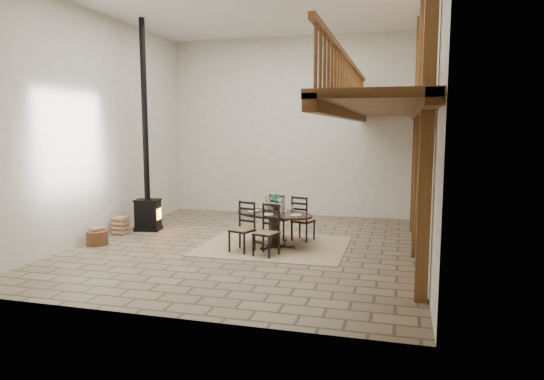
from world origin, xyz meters
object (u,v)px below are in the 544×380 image
(dining_table, at_px, (274,227))
(log_basket, at_px, (97,237))
(wood_stove, at_px, (147,183))
(log_stack, at_px, (121,225))

(dining_table, distance_m, log_basket, 3.78)
(wood_stove, xyz_separation_m, log_stack, (-0.38, -0.59, -0.94))
(dining_table, height_order, log_stack, dining_table)
(dining_table, bearing_deg, wood_stove, -176.48)
(dining_table, xyz_separation_m, log_stack, (-3.76, 0.20, -0.20))
(log_basket, xyz_separation_m, log_stack, (-0.09, 1.04, 0.05))
(log_basket, bearing_deg, log_stack, 94.69)
(wood_stove, distance_m, log_stack, 1.17)
(dining_table, bearing_deg, log_basket, -150.41)
(wood_stove, height_order, log_stack, wood_stove)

